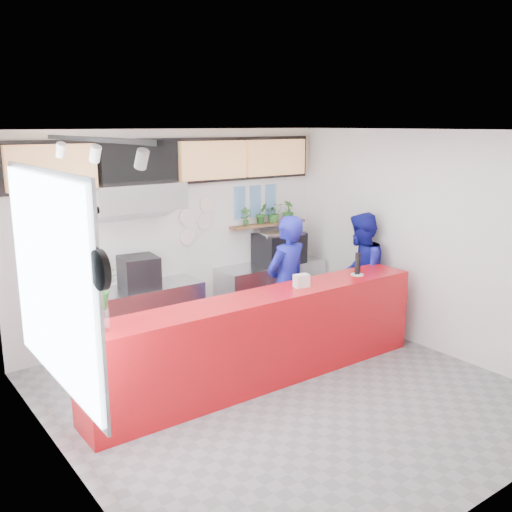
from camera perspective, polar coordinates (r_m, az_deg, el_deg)
floor at (r=6.85m, az=2.88°, el=-13.52°), size 5.00×5.00×0.00m
ceiling at (r=6.13m, az=3.20°, el=12.44°), size 5.00×5.00×0.00m
wall_back at (r=8.36m, az=-7.90°, el=2.16°), size 5.00×0.00×5.00m
wall_left at (r=5.17m, az=-19.02°, el=-5.29°), size 0.00×5.00×5.00m
wall_right at (r=8.11m, az=16.84°, el=1.38°), size 0.00×5.00×5.00m
service_counter at (r=6.91m, az=0.82°, el=-8.26°), size 4.50×0.60×1.10m
cream_band at (r=8.22m, az=-8.11°, el=9.70°), size 5.00×0.02×0.80m
prep_bench at (r=8.03m, az=-11.67°, el=-6.22°), size 1.80×0.60×0.90m
panini_oven at (r=7.85m, az=-11.63°, el=-1.58°), size 0.53×0.53×0.43m
extraction_hood at (r=7.60m, az=-12.10°, el=5.87°), size 1.20×0.70×0.35m
hood_lip at (r=7.63m, az=-12.03°, el=4.38°), size 1.20×0.69×0.31m
right_bench at (r=9.16m, az=1.49°, el=-3.51°), size 1.80×0.60×0.90m
espresso_machine at (r=9.09m, az=2.35°, el=0.83°), size 0.75×0.54×0.48m
espresso_tray at (r=9.04m, az=2.36°, el=2.34°), size 0.75×0.58×0.06m
herb_shelf at (r=9.14m, az=1.26°, el=3.21°), size 1.40×0.18×0.04m
menu_board_far_left at (r=7.44m, az=-19.73°, el=8.35°), size 1.10×0.10×0.55m
menu_board_mid_left at (r=7.86m, az=-11.54°, el=9.06°), size 1.10×0.10×0.55m
menu_board_mid_right at (r=8.41m, az=-4.27°, el=9.53°), size 1.10×0.10×0.55m
menu_board_far_right at (r=9.08m, az=2.03°, el=9.82°), size 1.10×0.10×0.55m
soffit at (r=8.19m, az=-7.99°, el=9.35°), size 4.80×0.04×0.65m
window_pane at (r=5.40m, az=-19.84°, el=-2.37°), size 0.04×2.20×1.90m
window_frame at (r=5.41m, az=-19.64°, el=-2.34°), size 0.03×2.30×2.00m
wall_clock_rim at (r=4.21m, az=-15.32°, el=-1.36°), size 0.05×0.30×0.30m
wall_clock_face at (r=4.22m, az=-14.94°, el=-1.30°), size 0.02×0.26×0.26m
track_rail at (r=5.06m, az=-15.86°, el=11.16°), size 0.05×2.40×0.04m
dec_plate_a at (r=8.36m, az=-6.95°, el=3.93°), size 0.24×0.03×0.24m
dec_plate_b at (r=8.53m, az=-5.17°, el=3.47°), size 0.24×0.03×0.24m
dec_plate_c at (r=8.41m, az=-6.89°, el=1.91°), size 0.24×0.03×0.24m
dec_plate_d at (r=8.51m, az=-4.92°, el=5.16°), size 0.24×0.03×0.24m
photo_frame_a at (r=8.84m, az=-1.63°, el=6.15°), size 0.20×0.02×0.25m
photo_frame_b at (r=9.01m, az=-0.05°, el=6.29°), size 0.20×0.02×0.25m
photo_frame_c at (r=9.19m, az=1.46°, el=6.42°), size 0.20×0.02×0.25m
photo_frame_d at (r=8.87m, az=-1.62°, el=4.54°), size 0.20×0.02×0.25m
photo_frame_e at (r=9.04m, az=-0.05°, el=4.71°), size 0.20×0.02×0.25m
photo_frame_f at (r=9.22m, az=1.45°, el=4.87°), size 0.20×0.02×0.25m
staff_center at (r=7.69m, az=3.08°, el=-2.94°), size 0.76×0.56×1.90m
staff_right at (r=8.58m, az=10.36°, el=-1.72°), size 1.10×1.03×1.81m
herb_a at (r=8.85m, az=-1.05°, el=3.96°), size 0.18×0.16×0.29m
herb_b at (r=9.02m, az=0.56°, el=4.27°), size 0.19×0.16×0.33m
herb_c at (r=9.18m, az=1.81°, el=4.36°), size 0.35×0.34×0.31m
herb_d at (r=9.36m, az=3.27°, el=4.54°), size 0.22×0.21×0.32m
glass_vase at (r=5.77m, az=-15.35°, el=-6.14°), size 0.24×0.24×0.23m
basil_vase at (r=5.68m, az=-15.55°, el=-3.11°), size 0.45×0.42×0.42m
napkin_holder at (r=7.05m, az=4.56°, el=-2.49°), size 0.20×0.14×0.16m
white_plate at (r=7.72m, az=10.09°, el=-1.84°), size 0.18×0.18×0.01m
pepper_mill at (r=7.68m, az=10.13°, el=-0.74°), size 0.09×0.09×0.29m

